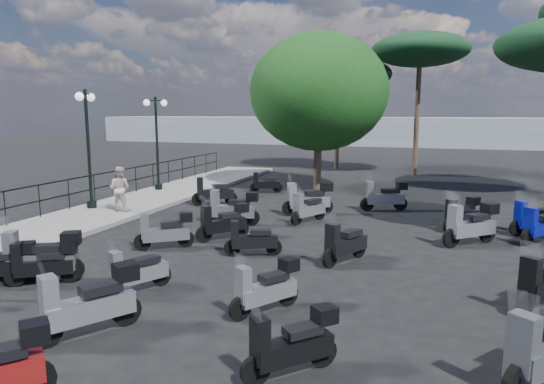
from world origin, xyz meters
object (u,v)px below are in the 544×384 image
(lamp_post_2, at_px, (157,137))
(scooter_22, at_px, (471,225))
(scooter_27, at_px, (542,284))
(scooter_11, at_px, (308,199))
(scooter_19, at_px, (292,345))
(scooter_28, at_px, (541,227))
(scooter_8, at_px, (136,273))
(scooter_21, at_px, (344,244))
(scooter_2, at_px, (43,264))
(scooter_20, at_px, (542,351))
(lamp_post_1, at_px, (88,141))
(broadleaf_tree, at_px, (319,92))
(pedestrian_far, at_px, (120,189))
(scooter_14, at_px, (266,288))
(scooter_1, at_px, (41,258))
(scooter_15, at_px, (252,240))
(scooter_7, at_px, (88,304))
(scooter_23, at_px, (461,215))
(pine_2, at_px, (338,75))
(scooter_17, at_px, (385,197))
(scooter_4, at_px, (213,193))
(scooter_29, at_px, (534,220))
(scooter_30, at_px, (1,264))
(pine_0, at_px, (420,50))
(scooter_16, at_px, (308,209))
(scooter_10, at_px, (223,223))
(scooter_9, at_px, (165,231))
(scooter_3, at_px, (233,208))

(lamp_post_2, height_order, scooter_22, lamp_post_2)
(scooter_27, bearing_deg, scooter_11, -11.77)
(scooter_19, distance_m, scooter_28, 9.95)
(scooter_8, bearing_deg, scooter_21, -109.93)
(scooter_2, height_order, scooter_20, scooter_20)
(lamp_post_1, height_order, scooter_28, lamp_post_1)
(broadleaf_tree, bearing_deg, scooter_20, -66.37)
(pedestrian_far, height_order, scooter_14, pedestrian_far)
(scooter_22, bearing_deg, pedestrian_far, 46.00)
(scooter_1, xyz_separation_m, scooter_27, (9.88, 1.85, -0.06))
(scooter_15, bearing_deg, scooter_2, 111.58)
(lamp_post_1, xyz_separation_m, scooter_2, (4.10, -6.59, -2.13))
(scooter_7, xyz_separation_m, scooter_14, (2.42, 1.80, -0.09))
(scooter_11, xyz_separation_m, scooter_15, (-0.11, -5.28, -0.15))
(scooter_19, xyz_separation_m, scooter_23, (2.58, 9.74, 0.04))
(scooter_7, bearing_deg, pine_2, -55.81)
(scooter_11, height_order, scooter_15, scooter_11)
(scooter_22, bearing_deg, scooter_19, 118.20)
(scooter_17, bearing_deg, scooter_21, 153.76)
(scooter_4, relative_size, scooter_29, 1.10)
(scooter_30, bearing_deg, scooter_2, -101.31)
(scooter_17, distance_m, pine_0, 12.49)
(lamp_post_2, distance_m, scooter_16, 8.97)
(scooter_20, height_order, scooter_22, scooter_20)
(pedestrian_far, xyz_separation_m, scooter_23, (11.34, 1.51, -0.45))
(scooter_14, bearing_deg, lamp_post_2, -17.19)
(scooter_30, bearing_deg, scooter_29, -86.59)
(scooter_15, bearing_deg, scooter_19, -176.05)
(scooter_7, bearing_deg, scooter_22, -95.97)
(scooter_1, xyz_separation_m, scooter_29, (10.72, 7.91, -0.08))
(scooter_2, height_order, scooter_23, scooter_23)
(scooter_8, xyz_separation_m, scooter_10, (-0.05, 4.34, 0.08))
(scooter_9, relative_size, scooter_27, 0.93)
(scooter_8, xyz_separation_m, scooter_17, (3.88, 9.99, 0.12))
(scooter_28, relative_size, broadleaf_tree, 0.19)
(scooter_8, bearing_deg, scooter_3, -57.47)
(scooter_14, xyz_separation_m, scooter_16, (-1.12, 7.30, -0.01))
(scooter_3, height_order, broadleaf_tree, broadleaf_tree)
(pedestrian_far, relative_size, scooter_30, 1.19)
(scooter_15, distance_m, scooter_22, 6.06)
(scooter_11, bearing_deg, scooter_21, 171.75)
(lamp_post_2, distance_m, scooter_9, 9.64)
(scooter_3, height_order, scooter_21, scooter_3)
(pedestrian_far, relative_size, broadleaf_tree, 0.22)
(pine_2, bearing_deg, scooter_30, -96.18)
(scooter_2, bearing_deg, scooter_4, -30.03)
(lamp_post_1, bearing_deg, scooter_23, -10.25)
(scooter_3, bearing_deg, scooter_29, -90.69)
(scooter_29, xyz_separation_m, scooter_30, (-11.40, -8.33, -0.01))
(scooter_1, distance_m, scooter_2, 0.20)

